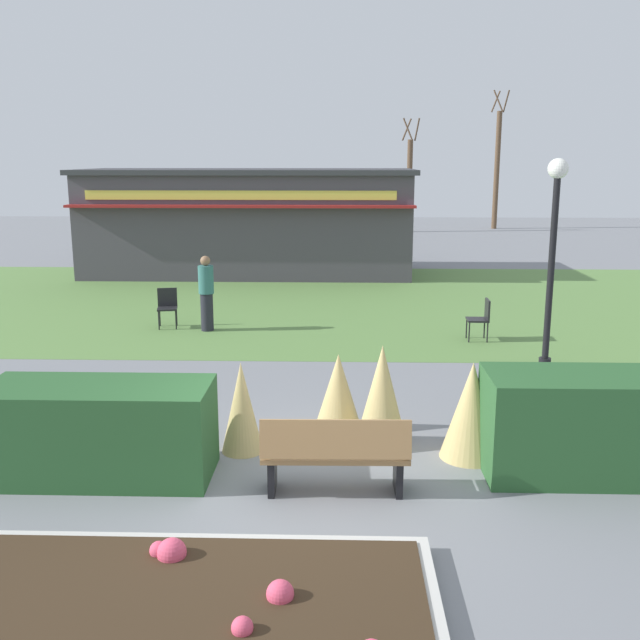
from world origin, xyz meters
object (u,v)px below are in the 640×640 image
park_bench (335,455)px  cafe_chair_east (482,316)px  trash_bin (5,417)px  food_kiosk (249,221)px  tree_right_bg (497,168)px  parked_car_center_slot (321,230)px  tree_left_bg (409,183)px  parked_car_west_slot (206,230)px  person_strolling (206,293)px  lamppost_mid (553,238)px  cafe_chair_west (167,304)px

park_bench → cafe_chair_east: (3.02, 7.34, 0.05)m
trash_bin → food_kiosk: size_ratio=0.08×
tree_right_bg → parked_car_center_slot: bearing=-139.6°
tree_right_bg → food_kiosk: bearing=-125.5°
parked_car_center_slot → tree_left_bg: bearing=53.7°
park_bench → tree_left_bg: 30.96m
parked_car_west_slot → park_bench: bearing=-76.3°
person_strolling → parked_car_center_slot: bearing=-134.5°
lamppost_mid → food_kiosk: lamppost_mid is taller
cafe_chair_west → trash_bin: bearing=-93.6°
food_kiosk → cafe_chair_west: 8.27m
parked_car_west_slot → parked_car_center_slot: same height
parked_car_west_slot → tree_right_bg: bearing=28.6°
cafe_chair_east → cafe_chair_west: bearing=171.3°
tree_right_bg → person_strolling: bearing=-114.8°
person_strolling → parked_car_center_slot: person_strolling is taller
cafe_chair_east → tree_left_bg: tree_left_bg is taller
trash_bin → cafe_chair_east: (7.40, 6.16, 0.07)m
parked_car_west_slot → parked_car_center_slot: bearing=0.0°
cafe_chair_west → person_strolling: size_ratio=0.53×
food_kiosk → cafe_chair_east: (6.08, -9.19, -1.20)m
parked_car_west_slot → lamppost_mid: bearing=-63.1°
food_kiosk → park_bench: bearing=-79.5°
person_strolling → tree_left_bg: 23.59m
cafe_chair_east → tree_left_bg: 23.44m
food_kiosk → person_strolling: (0.10, -8.46, -0.87)m
person_strolling → parked_car_west_slot: person_strolling is taller
trash_bin → parked_car_center_slot: 23.78m
trash_bin → parked_car_west_slot: 23.58m
food_kiosk → cafe_chair_east: size_ratio=12.22×
parked_car_center_slot → lamppost_mid: bearing=-76.5°
food_kiosk → parked_car_west_slot: (-2.98, 8.17, -1.08)m
cafe_chair_west → parked_car_center_slot: size_ratio=0.20×
park_bench → person_strolling: size_ratio=1.01×
cafe_chair_west → tree_right_bg: 27.26m
lamppost_mid → cafe_chair_east: 2.91m
parked_car_center_slot → tree_left_bg: tree_left_bg is taller
cafe_chair_east → tree_right_bg: tree_right_bg is taller
park_bench → tree_left_bg: tree_left_bg is taller
lamppost_mid → person_strolling: lamppost_mid is taller
cafe_chair_east → park_bench: bearing=-112.4°
park_bench → tree_right_bg: tree_right_bg is taller
trash_bin → parked_car_center_slot: parked_car_center_slot is taller
lamppost_mid → cafe_chair_east: lamppost_mid is taller
parked_car_center_slot → tree_left_bg: 7.66m
park_bench → trash_bin: bearing=164.9°
park_bench → cafe_chair_east: park_bench is taller
cafe_chair_east → tree_left_bg: (0.49, 23.35, 1.99)m
food_kiosk → trash_bin: bearing=-94.9°
cafe_chair_west → person_strolling: 1.07m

